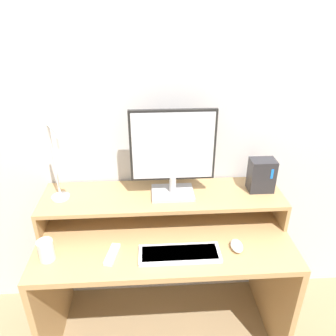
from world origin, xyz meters
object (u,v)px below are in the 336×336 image
at_px(desk_lamp, 59,168).
at_px(mug, 46,250).
at_px(monitor, 173,153).
at_px(remote_control, 112,254).
at_px(keyboard, 180,254).
at_px(router_dock, 261,175).
at_px(mouse, 237,246).

height_order(desk_lamp, mug, desk_lamp).
distance_m(monitor, remote_control, 0.58).
height_order(desk_lamp, keyboard, desk_lamp).
xyz_separation_m(monitor, remote_control, (-0.31, -0.29, -0.39)).
relative_size(router_dock, mouse, 1.88).
xyz_separation_m(router_dock, mug, (-1.09, -0.30, -0.19)).
height_order(monitor, router_dock, monitor).
bearing_deg(remote_control, mug, -179.66).
relative_size(keyboard, mouse, 4.04).
height_order(mouse, mug, mug).
xyz_separation_m(monitor, desk_lamp, (-0.56, -0.06, -0.04)).
height_order(monitor, mouse, monitor).
bearing_deg(router_dock, desk_lamp, -175.91).
xyz_separation_m(remote_control, mug, (-0.30, -0.00, 0.04)).
distance_m(desk_lamp, remote_control, 0.49).
bearing_deg(mouse, remote_control, -178.92).
bearing_deg(mug, keyboard, -1.49).
bearing_deg(mug, desk_lamp, 76.70).
relative_size(desk_lamp, mug, 3.97).
bearing_deg(remote_control, keyboard, -3.20).
bearing_deg(mug, monitor, 25.29).
relative_size(monitor, router_dock, 2.58).
bearing_deg(keyboard, monitor, 92.15).
bearing_deg(keyboard, mouse, 5.92).
bearing_deg(mouse, router_dock, 57.31).
bearing_deg(mouse, monitor, 136.92).
distance_m(router_dock, mouse, 0.41).
distance_m(keyboard, mug, 0.63).
bearing_deg(desk_lamp, mouse, -14.23).
height_order(desk_lamp, router_dock, desk_lamp).
xyz_separation_m(monitor, keyboard, (0.01, -0.31, -0.39)).
height_order(router_dock, mug, router_dock).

